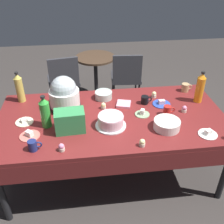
% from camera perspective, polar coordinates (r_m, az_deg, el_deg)
% --- Properties ---
extents(ground, '(9.00, 9.00, 0.00)m').
position_cam_1_polar(ground, '(3.01, 0.00, -12.90)').
color(ground, '#383330').
extents(potluck_table, '(2.20, 1.10, 0.75)m').
position_cam_1_polar(potluck_table, '(2.56, 0.00, -2.10)').
color(potluck_table, maroon).
rests_on(potluck_table, ground).
extents(frosted_layer_cake, '(0.28, 0.28, 0.12)m').
position_cam_1_polar(frosted_layer_cake, '(2.36, -0.28, -2.00)').
color(frosted_layer_cake, silver).
rests_on(frosted_layer_cake, potluck_table).
extents(slow_cooker, '(0.31, 0.31, 0.35)m').
position_cam_1_polar(slow_cooker, '(2.61, -10.42, 3.77)').
color(slow_cooker, black).
rests_on(slow_cooker, potluck_table).
extents(glass_salad_bowl, '(0.18, 0.18, 0.08)m').
position_cam_1_polar(glass_salad_bowl, '(2.80, -1.86, 3.73)').
color(glass_salad_bowl, '#B2C6BC').
rests_on(glass_salad_bowl, potluck_table).
extents(ceramic_snack_bowl, '(0.24, 0.24, 0.08)m').
position_cam_1_polar(ceramic_snack_bowl, '(2.39, 11.90, -2.68)').
color(ceramic_snack_bowl, silver).
rests_on(ceramic_snack_bowl, potluck_table).
extents(dessert_plate_cream, '(0.17, 0.17, 0.04)m').
position_cam_1_polar(dessert_plate_cream, '(2.57, -18.60, -1.97)').
color(dessert_plate_cream, beige).
rests_on(dessert_plate_cream, potluck_table).
extents(dessert_plate_cobalt, '(0.18, 0.18, 0.05)m').
position_cam_1_polar(dessert_plate_cobalt, '(2.75, 10.77, 1.88)').
color(dessert_plate_cobalt, '#2D4CB2').
rests_on(dessert_plate_cobalt, potluck_table).
extents(dessert_plate_white, '(0.17, 0.17, 0.05)m').
position_cam_1_polar(dessert_plate_white, '(2.43, 20.23, -4.43)').
color(dessert_plate_white, white).
rests_on(dessert_plate_white, potluck_table).
extents(dessert_plate_coral, '(0.18, 0.18, 0.05)m').
position_cam_1_polar(dessert_plate_coral, '(2.37, -17.57, -4.84)').
color(dessert_plate_coral, '#E07266').
rests_on(dessert_plate_coral, potluck_table).
extents(dessert_plate_sage, '(0.14, 0.14, 0.06)m').
position_cam_1_polar(dessert_plate_sage, '(2.56, 6.63, -0.31)').
color(dessert_plate_sage, '#8CA87F').
rests_on(dessert_plate_sage, potluck_table).
extents(cupcake_lemon, '(0.05, 0.05, 0.07)m').
position_cam_1_polar(cupcake_lemon, '(2.15, -10.98, -7.62)').
color(cupcake_lemon, beige).
rests_on(cupcake_lemon, potluck_table).
extents(cupcake_berry, '(0.05, 0.05, 0.07)m').
position_cam_1_polar(cupcake_berry, '(2.86, 9.16, 3.78)').
color(cupcake_berry, beige).
rests_on(cupcake_berry, potluck_table).
extents(cupcake_rose, '(0.05, 0.05, 0.07)m').
position_cam_1_polar(cupcake_rose, '(2.67, 15.53, 0.63)').
color(cupcake_rose, beige).
rests_on(cupcake_rose, potluck_table).
extents(cupcake_cocoa, '(0.05, 0.05, 0.07)m').
position_cam_1_polar(cupcake_cocoa, '(2.17, 6.62, -6.72)').
color(cupcake_cocoa, beige).
rests_on(cupcake_cocoa, potluck_table).
extents(cupcake_mint, '(0.05, 0.05, 0.07)m').
position_cam_1_polar(cupcake_mint, '(2.63, -1.89, 1.35)').
color(cupcake_mint, beige).
rests_on(cupcake_mint, potluck_table).
extents(soda_bottle_ginger_ale, '(0.08, 0.08, 0.33)m').
position_cam_1_polar(soda_bottle_ginger_ale, '(2.86, -19.58, 4.98)').
color(soda_bottle_ginger_ale, gold).
rests_on(soda_bottle_ginger_ale, potluck_table).
extents(soda_bottle_orange_juice, '(0.09, 0.09, 0.34)m').
position_cam_1_polar(soda_bottle_orange_juice, '(2.84, 18.69, 5.02)').
color(soda_bottle_orange_juice, orange).
rests_on(soda_bottle_orange_juice, potluck_table).
extents(soda_bottle_lime_soda, '(0.09, 0.09, 0.31)m').
position_cam_1_polar(soda_bottle_lime_soda, '(2.39, -14.41, -0.11)').
color(soda_bottle_lime_soda, green).
rests_on(soda_bottle_lime_soda, potluck_table).
extents(coffee_mug_navy, '(0.11, 0.07, 0.09)m').
position_cam_1_polar(coffee_mug_navy, '(2.20, -16.89, -7.02)').
color(coffee_mug_navy, navy).
rests_on(coffee_mug_navy, potluck_table).
extents(coffee_mug_tan, '(0.12, 0.08, 0.09)m').
position_cam_1_polar(coffee_mug_tan, '(3.05, 15.76, 5.18)').
color(coffee_mug_tan, tan).
rests_on(coffee_mug_tan, potluck_table).
extents(coffee_mug_black, '(0.12, 0.08, 0.08)m').
position_cam_1_polar(coffee_mug_black, '(2.73, 7.21, 2.65)').
color(coffee_mug_black, black).
rests_on(coffee_mug_black, potluck_table).
extents(coffee_mug_red, '(0.12, 0.07, 0.10)m').
position_cam_1_polar(coffee_mug_red, '(2.57, 12.02, 0.33)').
color(coffee_mug_red, '#B2231E').
rests_on(coffee_mug_red, potluck_table).
extents(soda_carton, '(0.27, 0.17, 0.20)m').
position_cam_1_polar(soda_carton, '(2.31, -9.19, -1.95)').
color(soda_carton, '#338C4C').
rests_on(soda_carton, potluck_table).
extents(paper_napkin_stack, '(0.17, 0.17, 0.02)m').
position_cam_1_polar(paper_napkin_stack, '(2.69, 2.56, 1.75)').
color(paper_napkin_stack, pink).
rests_on(paper_napkin_stack, potluck_table).
extents(maroon_chair_left, '(0.51, 0.51, 0.85)m').
position_cam_1_polar(maroon_chair_left, '(3.92, -10.54, 7.22)').
color(maroon_chair_left, '#333338').
rests_on(maroon_chair_left, ground).
extents(maroon_chair_right, '(0.47, 0.47, 0.85)m').
position_cam_1_polar(maroon_chair_right, '(3.96, 3.13, 8.04)').
color(maroon_chair_right, '#333338').
rests_on(maroon_chair_right, ground).
extents(round_cafe_table, '(0.60, 0.60, 0.72)m').
position_cam_1_polar(round_cafe_table, '(4.11, -3.59, 9.11)').
color(round_cafe_table, '#473323').
rests_on(round_cafe_table, ground).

